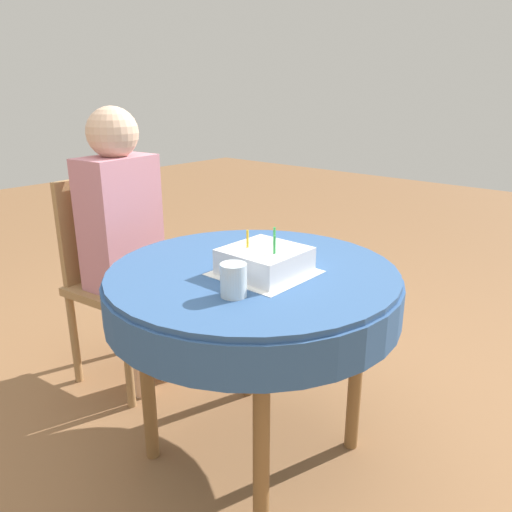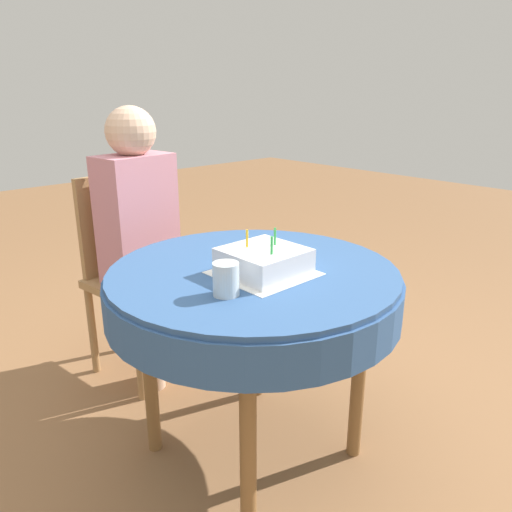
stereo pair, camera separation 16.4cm
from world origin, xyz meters
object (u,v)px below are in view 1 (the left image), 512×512
Objects in this scene: person at (124,225)px; drinking_glass at (234,280)px; chair at (114,272)px; birthday_cake at (265,261)px.

person reaches higher than drinking_glass.
chair is 3.96× the size of birthday_cake.
person is at bearing -90.00° from chair.
chair is 0.75× the size of person.
person is 0.90m from drinking_glass.
chair is 0.95m from birthday_cake.
person is (0.01, -0.09, 0.24)m from chair.
chair is at bearing 88.99° from birthday_cake.
birthday_cake is 2.40× the size of drinking_glass.
birthday_cake is at bearing -99.19° from person.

